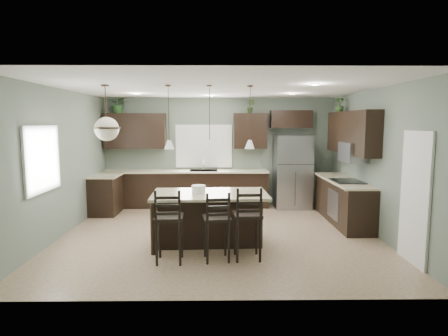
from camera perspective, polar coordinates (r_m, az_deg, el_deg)
ground at (r=7.41m, az=-0.75°, el=-10.02°), size 6.00×6.00×0.00m
pantry_door at (r=6.39m, az=27.08°, el=-4.11°), size 0.04×0.82×2.04m
window_back at (r=9.85m, az=-3.08°, el=3.36°), size 1.35×0.02×1.00m
window_left at (r=6.99m, az=-26.06°, el=1.23°), size 0.02×1.10×1.00m
left_return_cabs at (r=9.35m, az=-17.57°, el=-3.94°), size 0.60×0.90×0.90m
left_return_countertop at (r=9.27m, az=-17.55°, el=-1.09°), size 0.66×0.96×0.04m
back_lower_cabs at (r=9.73m, az=-5.76°, el=-3.24°), size 4.20×0.60×0.90m
back_countertop at (r=9.64m, az=-5.81°, el=-0.51°), size 4.20×0.66×0.04m
sink_inset at (r=9.61m, az=-3.13°, el=-0.42°), size 0.70×0.45×0.01m
faucet at (r=9.56m, az=-3.15°, el=0.42°), size 0.02×0.02×0.28m
back_upper_left at (r=9.91m, az=-13.35°, el=5.52°), size 1.55×0.34×0.90m
back_upper_right at (r=9.70m, az=4.00°, el=5.66°), size 0.85×0.34×0.90m
fridge_header at (r=9.84m, az=10.16°, el=7.33°), size 1.05×0.34×0.45m
right_lower_cabs at (r=8.58m, az=17.67°, el=-4.91°), size 0.60×2.35×0.90m
right_countertop at (r=8.49m, az=17.66°, el=-1.80°), size 0.66×2.35×0.04m
cooktop at (r=8.23m, az=18.26°, el=-1.92°), size 0.58×0.75×0.02m
wall_oven_front at (r=8.23m, az=16.25°, el=-5.35°), size 0.01×0.72×0.60m
right_upper_cabs at (r=8.45m, az=18.88°, el=5.13°), size 0.34×2.35×0.90m
microwave at (r=8.20m, az=19.08°, el=2.28°), size 0.40×0.75×0.40m
refrigerator at (r=9.65m, az=10.42°, el=-0.55°), size 0.90×0.74×1.85m
kitchen_island at (r=6.72m, az=-2.15°, el=-7.71°), size 2.06×1.23×0.92m
serving_dish at (r=6.60m, az=-3.91°, el=-3.24°), size 0.24×0.24×0.14m
bar_stool_left at (r=5.89m, az=-8.34°, el=-8.67°), size 0.44×0.44×1.16m
bar_stool_center at (r=5.91m, az=-1.14°, el=-8.81°), size 0.46×0.46×1.11m
bar_stool_right at (r=5.98m, az=3.58°, el=-8.33°), size 0.46×0.46×1.17m
pendant_left at (r=6.53m, az=-8.43°, el=7.65°), size 0.17×0.17×1.10m
pendant_center at (r=6.50m, az=-2.22°, el=7.72°), size 0.17×0.17×1.10m
pendant_right at (r=6.55m, az=3.97°, el=7.71°), size 0.17×0.17×1.10m
chandelier at (r=6.73m, az=-17.53°, el=8.00°), size 0.45×0.45×0.96m
plant_back_left at (r=9.98m, az=-15.77°, el=9.40°), size 0.51×0.47×0.47m
plant_back_right at (r=9.68m, az=4.11°, el=9.36°), size 0.24×0.22×0.35m
plant_right_wall at (r=9.19m, az=17.20°, el=9.18°), size 0.25×0.25×0.34m
room_shell at (r=7.10m, az=-0.77°, el=3.21°), size 6.00×6.00×6.00m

